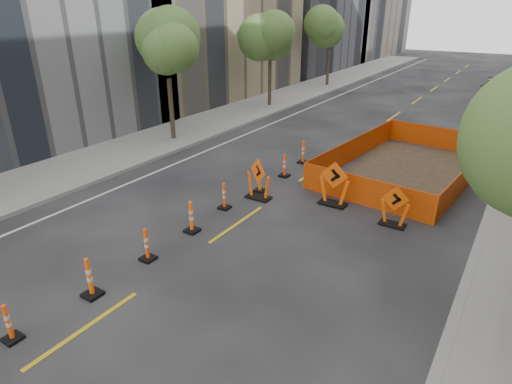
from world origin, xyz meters
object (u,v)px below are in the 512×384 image
Objects in this scene: channelizer_7 at (285,165)px; channelizer_3 at (146,244)px; channelizer_1 at (8,323)px; chevron_sign_left at (258,179)px; chevron_sign_right at (395,206)px; parked_car_near at (483,121)px; channelizer_6 at (260,179)px; parked_car_far at (494,89)px; channelizer_4 at (191,217)px; channelizer_8 at (303,152)px; parked_car_mid at (501,102)px; channelizer_5 at (224,196)px; channelizer_2 at (89,277)px; chevron_sign_center at (334,183)px.

channelizer_3 is at bearing -90.73° from channelizer_7.
channelizer_1 is 0.60× the size of chevron_sign_left.
chevron_sign_right is 13.81m from parked_car_near.
chevron_sign_left is (0.28, -0.55, 0.25)m from channelizer_6.
parked_car_near reaches higher than parked_car_far.
channelizer_6 is (0.10, 5.87, 0.04)m from channelizer_3.
channelizer_3 reaches higher than channelizer_1.
channelizer_4 is at bearing -91.17° from channelizer_7.
channelizer_4 is 1.02× the size of channelizer_8.
parked_car_near is at bearing -68.51° from parked_car_mid.
channelizer_3 is 31.91m from parked_car_far.
channelizer_8 is at bearing 93.30° from channelizer_7.
chevron_sign_right is 20.58m from parked_car_mid.
channelizer_1 is 7.82m from channelizer_5.
channelizer_5 is 1.97m from channelizer_6.
channelizer_1 is 0.68× the size of chevron_sign_right.
parked_car_mid is (6.17, 21.12, -0.12)m from chevron_sign_left.
chevron_sign_left is at bearing 83.15° from channelizer_4.
parked_car_near is at bearing 74.91° from channelizer_1.
channelizer_7 is at bearing -86.70° from channelizer_8.
channelizer_2 is at bearing -88.93° from channelizer_4.
chevron_sign_left reaches higher than channelizer_7.
channelizer_8 reaches higher than channelizer_7.
channelizer_6 is 0.78× the size of chevron_sign_right.
channelizer_6 is at bearing -88.33° from channelizer_8.
parked_car_mid is (6.45, 18.62, 0.16)m from channelizer_7.
chevron_sign_left is at bearing -82.13° from parked_car_mid.
channelizer_4 is at bearing 89.02° from channelizer_1.
channelizer_6 is at bearing -102.97° from parked_car_far.
chevron_sign_right is 0.30× the size of parked_car_far.
chevron_sign_left is 0.34× the size of parked_car_far.
channelizer_4 is at bearing -159.74° from chevron_sign_right.
chevron_sign_center is 0.36× the size of parked_car_far.
channelizer_3 is 0.25× the size of parked_car_mid.
channelizer_8 is 6.58m from chevron_sign_right.
channelizer_8 is 0.23× the size of parked_car_far.
chevron_sign_left reaches higher than channelizer_4.
chevron_sign_right reaches higher than parked_car_mid.
parked_car_mid is (6.45, 20.57, 0.13)m from channelizer_6.
parked_car_mid is at bearing 77.60° from channelizer_1.
parked_car_near is (6.14, 11.85, 0.21)m from channelizer_7.
chevron_sign_center is (2.88, -1.50, 0.32)m from channelizer_7.
channelizer_6 is at bearing -108.19° from parked_car_near.
chevron_sign_center is (3.00, 4.37, 0.29)m from channelizer_4.
channelizer_6 is 1.06× the size of channelizer_7.
channelizer_7 is at bearing 148.83° from chevron_sign_center.
channelizer_1 is 9.78m from channelizer_6.
parked_car_far is (5.80, 27.50, 0.18)m from channelizer_5.
chevron_sign_left is (0.50, 9.23, 0.32)m from channelizer_1.
channelizer_8 is at bearing 89.95° from channelizer_4.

